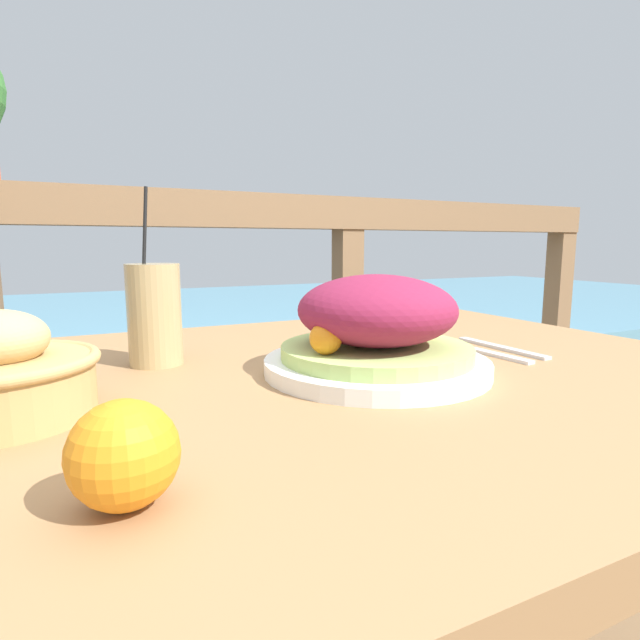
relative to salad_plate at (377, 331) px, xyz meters
name	(u,v)px	position (x,y,z in m)	size (l,w,h in m)	color
patio_table	(305,436)	(-0.09, 0.04, -0.14)	(1.27, 0.88, 0.74)	#997047
railing_fence	(193,307)	(-0.09, 0.74, -0.05)	(2.80, 0.08, 1.04)	brown
sea_backdrop	(123,343)	(-0.09, 3.24, -0.59)	(12.00, 4.00, 0.40)	#568EA8
salad_plate	(377,331)	(0.00, 0.00, 0.00)	(0.30, 0.30, 0.13)	white
drink_glass	(154,314)	(-0.26, 0.18, 0.02)	(0.07, 0.07, 0.25)	tan
fork	(483,351)	(0.22, 0.03, -0.05)	(0.03, 0.18, 0.00)	silver
knife	(501,348)	(0.27, 0.04, -0.05)	(0.02, 0.18, 0.00)	silver
orange_near_basket	(124,454)	(-0.33, -0.22, -0.02)	(0.07, 0.07, 0.07)	orange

